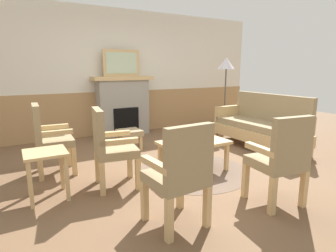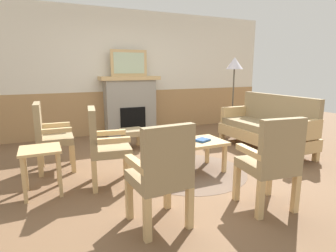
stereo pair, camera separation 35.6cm
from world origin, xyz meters
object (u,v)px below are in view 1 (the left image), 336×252
at_px(framed_picture, 122,63).
at_px(armchair_by_window_left, 48,136).
at_px(armchair_front_center, 180,171).
at_px(coffee_table, 194,145).
at_px(side_table, 46,161).
at_px(floor_lamp_by_couch, 226,68).
at_px(couch, 261,126).
at_px(armchair_front_left, 281,157).
at_px(book_on_table, 205,139).
at_px(fireplace, 123,105).
at_px(armchair_near_fireplace, 110,145).
at_px(footstool, 129,134).

height_order(framed_picture, armchair_by_window_left, framed_picture).
xyz_separation_m(armchair_by_window_left, armchair_front_center, (0.86, -2.00, 0.00)).
bearing_deg(armchair_by_window_left, coffee_table, -26.57).
bearing_deg(side_table, floor_lamp_by_couch, 21.32).
bearing_deg(coffee_table, framed_picture, 91.27).
xyz_separation_m(framed_picture, couch, (1.84, -2.22, -1.16)).
bearing_deg(armchair_front_left, side_table, 146.85).
xyz_separation_m(book_on_table, armchair_by_window_left, (-1.95, 0.93, 0.08)).
relative_size(fireplace, armchair_by_window_left, 1.33).
bearing_deg(armchair_near_fireplace, couch, 6.63).
relative_size(armchair_front_center, floor_lamp_by_couch, 0.58).
relative_size(book_on_table, armchair_near_fireplace, 0.20).
relative_size(armchair_near_fireplace, floor_lamp_by_couch, 0.58).
distance_m(book_on_table, armchair_front_center, 1.53).
xyz_separation_m(footstool, armchair_by_window_left, (-1.40, -0.57, 0.25)).
bearing_deg(armchair_front_left, footstool, 102.26).
xyz_separation_m(armchair_front_left, side_table, (-2.12, 1.38, -0.10)).
distance_m(book_on_table, armchair_by_window_left, 2.16).
xyz_separation_m(framed_picture, armchair_near_fireplace, (-1.13, -2.57, -1.02)).
bearing_deg(framed_picture, footstool, -105.61).
height_order(fireplace, book_on_table, fireplace).
bearing_deg(side_table, armchair_front_left, -33.15).
height_order(book_on_table, armchair_by_window_left, armchair_by_window_left).
relative_size(armchair_by_window_left, armchair_front_left, 1.00).
distance_m(framed_picture, couch, 3.11).
xyz_separation_m(framed_picture, armchair_front_left, (0.27, -3.90, -1.02)).
bearing_deg(armchair_front_left, fireplace, 93.95).
xyz_separation_m(coffee_table, floor_lamp_by_couch, (1.96, 1.62, 1.06)).
distance_m(couch, book_on_table, 1.68).
height_order(footstool, floor_lamp_by_couch, floor_lamp_by_couch).
bearing_deg(coffee_table, couch, 12.83).
bearing_deg(armchair_by_window_left, side_table, -98.96).
xyz_separation_m(couch, footstool, (-2.17, 1.06, -0.11)).
bearing_deg(framed_picture, book_on_table, -85.23).
distance_m(framed_picture, coffee_table, 2.88).
bearing_deg(book_on_table, side_table, 175.90).
distance_m(couch, floor_lamp_by_couch, 1.62).
relative_size(couch, armchair_near_fireplace, 1.84).
xyz_separation_m(fireplace, side_table, (-1.85, -2.52, -0.22)).
height_order(coffee_table, floor_lamp_by_couch, floor_lamp_by_couch).
xyz_separation_m(footstool, armchair_front_left, (0.59, -2.74, 0.25)).
distance_m(fireplace, armchair_front_center, 3.84).
bearing_deg(coffee_table, footstool, 104.69).
height_order(armchair_front_left, armchair_front_center, same).
bearing_deg(framed_picture, couch, -50.36).
xyz_separation_m(book_on_table, side_table, (-2.07, 0.15, -0.02)).
height_order(framed_picture, coffee_table, framed_picture).
xyz_separation_m(couch, armchair_front_left, (-1.57, -1.68, 0.14)).
xyz_separation_m(fireplace, armchair_near_fireplace, (-1.13, -2.57, -0.11)).
bearing_deg(couch, fireplace, 129.64).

